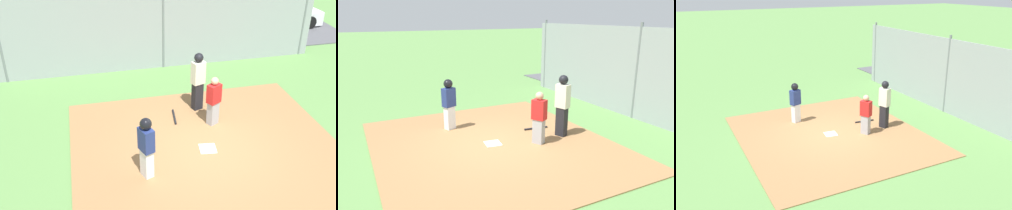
% 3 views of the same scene
% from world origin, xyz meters
% --- Properties ---
extents(ground_plane, '(140.00, 140.00, 0.00)m').
position_xyz_m(ground_plane, '(0.00, 0.00, 0.00)').
color(ground_plane, '#5B8947').
extents(dirt_infield, '(7.20, 6.40, 0.03)m').
position_xyz_m(dirt_infield, '(0.00, 0.00, 0.01)').
color(dirt_infield, olive).
rests_on(dirt_infield, ground_plane).
extents(home_plate, '(0.50, 0.50, 0.02)m').
position_xyz_m(home_plate, '(0.00, 0.00, 0.04)').
color(home_plate, white).
rests_on(home_plate, dirt_infield).
extents(catcher, '(0.46, 0.41, 1.51)m').
position_xyz_m(catcher, '(-0.53, -1.20, 0.80)').
color(catcher, '#9E9EA3').
rests_on(catcher, dirt_infield).
extents(umpire, '(0.44, 0.37, 1.87)m').
position_xyz_m(umpire, '(-0.33, -2.14, 1.03)').
color(umpire, black).
rests_on(umpire, dirt_infield).
extents(runner, '(0.38, 0.45, 1.63)m').
position_xyz_m(runner, '(1.78, 0.70, 0.96)').
color(runner, silver).
rests_on(runner, dirt_infield).
extents(baseball_bat, '(0.16, 0.80, 0.06)m').
position_xyz_m(baseball_bat, '(0.49, -1.76, 0.06)').
color(baseball_bat, black).
rests_on(baseball_bat, dirt_infield).
extents(backstop_fence, '(12.00, 0.10, 3.35)m').
position_xyz_m(backstop_fence, '(0.00, -5.53, 1.60)').
color(backstop_fence, '#93999E').
rests_on(backstop_fence, ground_plane).
extents(parked_car_silver, '(4.39, 2.30, 1.28)m').
position_xyz_m(parked_car_silver, '(6.12, -8.64, 0.61)').
color(parked_car_silver, '#B2B2B7').
rests_on(parked_car_silver, parking_lot).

